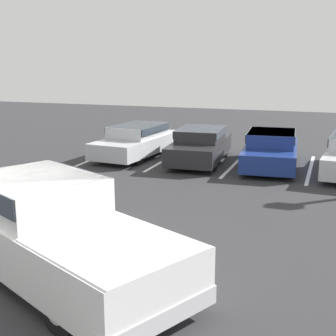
% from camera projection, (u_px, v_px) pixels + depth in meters
% --- Properties ---
extents(ground_plane, '(60.00, 60.00, 0.00)m').
position_uv_depth(ground_plane, '(13.00, 273.00, 8.37)').
color(ground_plane, '#2D2D30').
extents(stall_stripe_a, '(0.12, 4.75, 0.01)m').
position_uv_depth(stall_stripe_a, '(105.00, 154.00, 18.99)').
color(stall_stripe_a, white).
rests_on(stall_stripe_a, ground_plane).
extents(stall_stripe_b, '(0.12, 4.75, 0.01)m').
position_uv_depth(stall_stripe_b, '(167.00, 159.00, 18.12)').
color(stall_stripe_b, white).
rests_on(stall_stripe_b, ground_plane).
extents(stall_stripe_c, '(0.12, 4.75, 0.01)m').
position_uv_depth(stall_stripe_c, '(235.00, 164.00, 17.25)').
color(stall_stripe_c, white).
rests_on(stall_stripe_c, ground_plane).
extents(stall_stripe_d, '(0.12, 4.75, 0.01)m').
position_uv_depth(stall_stripe_d, '(310.00, 169.00, 16.38)').
color(stall_stripe_d, white).
rests_on(stall_stripe_d, ground_plane).
extents(pickup_truck, '(6.29, 4.46, 1.73)m').
position_uv_depth(pickup_truck, '(47.00, 228.00, 8.15)').
color(pickup_truck, white).
rests_on(pickup_truck, ground_plane).
extents(parked_sedan_a, '(2.19, 4.74, 1.25)m').
position_uv_depth(parked_sedan_a, '(137.00, 140.00, 18.47)').
color(parked_sedan_a, '#B7BABF').
rests_on(parked_sedan_a, ground_plane).
extents(parked_sedan_b, '(2.00, 4.39, 1.27)m').
position_uv_depth(parked_sedan_b, '(200.00, 144.00, 17.43)').
color(parked_sedan_b, '#232326').
rests_on(parked_sedan_b, ground_plane).
extents(parked_sedan_c, '(2.09, 4.41, 1.28)m').
position_uv_depth(parked_sedan_c, '(271.00, 148.00, 16.59)').
color(parked_sedan_c, navy).
rests_on(parked_sedan_c, ground_plane).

